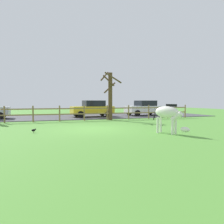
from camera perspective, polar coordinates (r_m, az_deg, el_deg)
ground_plane at (r=11.67m, az=-4.97°, el=-4.64°), size 60.00×60.00×0.00m
parking_asphalt at (r=20.79m, az=-10.78°, el=-1.25°), size 28.00×7.40×0.05m
paddock_fence at (r=16.42m, az=-10.87°, el=-0.04°), size 20.97×0.11×1.21m
bare_tree at (r=17.10m, az=-0.52°, el=4.93°), size 1.57×1.60×4.04m
zebra at (r=10.21m, az=15.14°, el=-0.61°), size 1.08×1.80×1.41m
crow_on_grass at (r=10.91m, az=-20.68°, el=-4.69°), size 0.21×0.10×0.20m
parked_car_yellow at (r=20.10m, az=-5.36°, el=0.98°), size 4.14×2.17×1.56m
parked_car_white at (r=22.28m, az=8.91°, el=1.15°), size 4.16×2.24×1.56m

